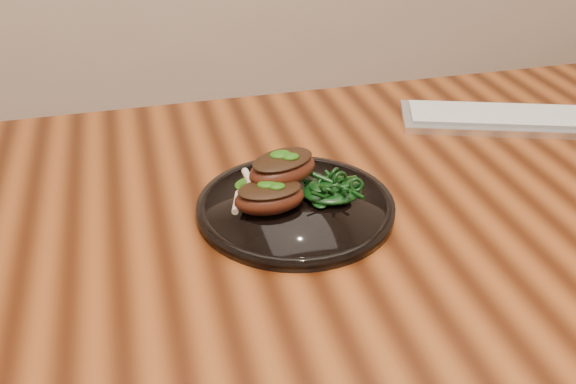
# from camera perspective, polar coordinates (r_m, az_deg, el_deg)

# --- Properties ---
(desk) EXTENTS (1.60, 0.80, 0.75)m
(desk) POSITION_cam_1_polar(r_m,az_deg,el_deg) (0.94, 6.42, -4.93)
(desk) COLOR #361406
(desk) RESTS_ON ground
(plate) EXTENTS (0.27, 0.27, 0.02)m
(plate) POSITION_cam_1_polar(r_m,az_deg,el_deg) (0.86, 0.69, -1.29)
(plate) COLOR black
(plate) RESTS_ON desk
(lamb_chop_front) EXTENTS (0.10, 0.07, 0.04)m
(lamb_chop_front) POSITION_cam_1_polar(r_m,az_deg,el_deg) (0.83, -1.69, -0.40)
(lamb_chop_front) COLOR #491B0E
(lamb_chop_front) RESTS_ON plate
(lamb_chop_back) EXTENTS (0.12, 0.10, 0.04)m
(lamb_chop_back) POSITION_cam_1_polar(r_m,az_deg,el_deg) (0.86, -0.53, 2.17)
(lamb_chop_back) COLOR #491B0E
(lamb_chop_back) RESTS_ON plate
(herb_smear) EXTENTS (0.08, 0.05, 0.00)m
(herb_smear) POSITION_cam_1_polar(r_m,az_deg,el_deg) (0.90, -2.31, 0.80)
(herb_smear) COLOR #124107
(herb_smear) RESTS_ON plate
(greens_heap) EXTENTS (0.08, 0.08, 0.03)m
(greens_heap) POSITION_cam_1_polar(r_m,az_deg,el_deg) (0.87, 3.94, 0.50)
(greens_heap) COLOR black
(greens_heap) RESTS_ON plate
(keyboard) EXTENTS (0.40, 0.23, 0.02)m
(keyboard) POSITION_cam_1_polar(r_m,az_deg,el_deg) (1.17, 19.52, 6.16)
(keyboard) COLOR silver
(keyboard) RESTS_ON desk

